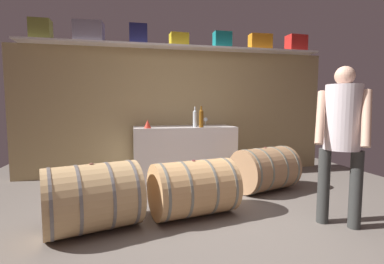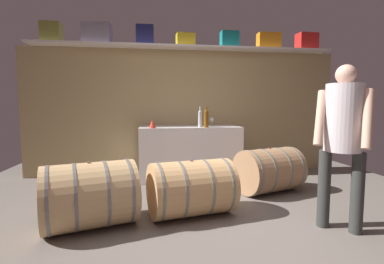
{
  "view_description": "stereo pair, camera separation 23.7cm",
  "coord_description": "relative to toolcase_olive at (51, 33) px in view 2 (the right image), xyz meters",
  "views": [
    {
      "loc": [
        -0.83,
        -2.66,
        1.2
      ],
      "look_at": [
        -0.12,
        0.59,
        0.89
      ],
      "focal_mm": 26.26,
      "sensor_mm": 36.0,
      "label": 1
    },
    {
      "loc": [
        -0.59,
        -2.7,
        1.2
      ],
      "look_at": [
        -0.12,
        0.59,
        0.89
      ],
      "focal_mm": 26.26,
      "sensor_mm": 36.0,
      "label": 2
    }
  ],
  "objects": [
    {
      "name": "ground_plane",
      "position": [
        2.15,
        -1.56,
        -2.37
      ],
      "size": [
        6.68,
        7.75,
        0.02
      ],
      "primitive_type": "cube",
      "color": "#6A6159"
    },
    {
      "name": "back_wall_panel",
      "position": [
        2.15,
        0.15,
        -1.27
      ],
      "size": [
        5.48,
        0.1,
        2.17
      ],
      "primitive_type": "cube",
      "color": "tan",
      "rests_on": "ground"
    },
    {
      "name": "high_shelf_board",
      "position": [
        2.15,
        0.0,
        -0.17
      ],
      "size": [
        5.04,
        0.4,
        0.03
      ],
      "primitive_type": "cube",
      "color": "silver",
      "rests_on": "back_wall_panel"
    },
    {
      "name": "toolcase_olive",
      "position": [
        0.0,
        0.0,
        0.0
      ],
      "size": [
        0.3,
        0.22,
        0.31
      ],
      "primitive_type": "cube",
      "rotation": [
        0.0,
        0.0,
        -0.01
      ],
      "color": "olive",
      "rests_on": "high_shelf_board"
    },
    {
      "name": "toolcase_grey",
      "position": [
        0.7,
        0.0,
        0.0
      ],
      "size": [
        0.46,
        0.32,
        0.31
      ],
      "primitive_type": "cube",
      "rotation": [
        0.0,
        0.0,
        -0.07
      ],
      "color": "gray",
      "rests_on": "high_shelf_board"
    },
    {
      "name": "toolcase_navy",
      "position": [
        1.46,
        0.0,
        0.0
      ],
      "size": [
        0.29,
        0.25,
        0.32
      ],
      "primitive_type": "cube",
      "rotation": [
        0.0,
        0.0,
        -0.02
      ],
      "color": "navy",
      "rests_on": "high_shelf_board"
    },
    {
      "name": "toolcase_yellow",
      "position": [
        2.14,
        0.0,
        -0.05
      ],
      "size": [
        0.31,
        0.23,
        0.21
      ],
      "primitive_type": "cube",
      "rotation": [
        0.0,
        0.0,
        0.06
      ],
      "color": "yellow",
      "rests_on": "high_shelf_board"
    },
    {
      "name": "toolcase_teal",
      "position": [
        2.9,
        0.0,
        -0.02
      ],
      "size": [
        0.3,
        0.19,
        0.28
      ],
      "primitive_type": "cube",
      "rotation": [
        0.0,
        0.0,
        0.01
      ],
      "color": "#157E80",
      "rests_on": "high_shelf_board"
    },
    {
      "name": "toolcase_orange",
      "position": [
        3.62,
        0.0,
        -0.02
      ],
      "size": [
        0.4,
        0.21,
        0.28
      ],
      "primitive_type": "cube",
      "rotation": [
        0.0,
        0.0,
        -0.03
      ],
      "color": "orange",
      "rests_on": "high_shelf_board"
    },
    {
      "name": "toolcase_red",
      "position": [
        4.33,
        0.0,
        -0.01
      ],
      "size": [
        0.36,
        0.24,
        0.3
      ],
      "primitive_type": "cube",
      "rotation": [
        0.0,
        0.0,
        0.05
      ],
      "color": "red",
      "rests_on": "high_shelf_board"
    },
    {
      "name": "work_cabinet",
      "position": [
        2.17,
        -0.24,
        -1.93
      ],
      "size": [
        1.64,
        0.67,
        0.87
      ],
      "primitive_type": "cube",
      "color": "silver",
      "rests_on": "ground"
    },
    {
      "name": "wine_bottle_amber",
      "position": [
        2.4,
        -0.51,
        -1.34
      ],
      "size": [
        0.07,
        0.07,
        0.34
      ],
      "color": "brown",
      "rests_on": "work_cabinet"
    },
    {
      "name": "wine_bottle_clear",
      "position": [
        2.32,
        -0.41,
        -1.35
      ],
      "size": [
        0.06,
        0.06,
        0.33
      ],
      "color": "#B2BDC2",
      "rests_on": "work_cabinet"
    },
    {
      "name": "wine_glass",
      "position": [
        2.59,
        -0.07,
        -1.4
      ],
      "size": [
        0.08,
        0.08,
        0.14
      ],
      "color": "white",
      "rests_on": "work_cabinet"
    },
    {
      "name": "red_funnel",
      "position": [
        1.56,
        -0.48,
        -1.43
      ],
      "size": [
        0.11,
        0.11,
        0.13
      ],
      "primitive_type": "cone",
      "color": "red",
      "rests_on": "work_cabinet"
    },
    {
      "name": "wine_barrel_near",
      "position": [
        3.17,
        -1.17,
        -2.05
      ],
      "size": [
        0.99,
        0.84,
        0.62
      ],
      "rotation": [
        0.0,
        0.0,
        0.32
      ],
      "color": "#A47A54",
      "rests_on": "ground"
    },
    {
      "name": "wine_barrel_far",
      "position": [
        0.95,
        -2.02,
        -2.03
      ],
      "size": [
        1.02,
        0.87,
        0.66
      ],
      "rotation": [
        0.0,
        0.0,
        0.29
      ],
      "color": "tan",
      "rests_on": "ground"
    },
    {
      "name": "wine_barrel_flank",
      "position": [
        1.98,
        -1.85,
        -2.05
      ],
      "size": [
        1.0,
        0.77,
        0.62
      ],
      "rotation": [
        0.0,
        0.0,
        0.21
      ],
      "color": "tan",
      "rests_on": "ground"
    },
    {
      "name": "winemaker_pouring",
      "position": [
        3.35,
        -2.42,
        -1.38
      ],
      "size": [
        0.52,
        0.49,
        1.59
      ],
      "rotation": [
        0.0,
        0.0,
        2.44
      ],
      "color": "#323331",
      "rests_on": "ground"
    }
  ]
}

